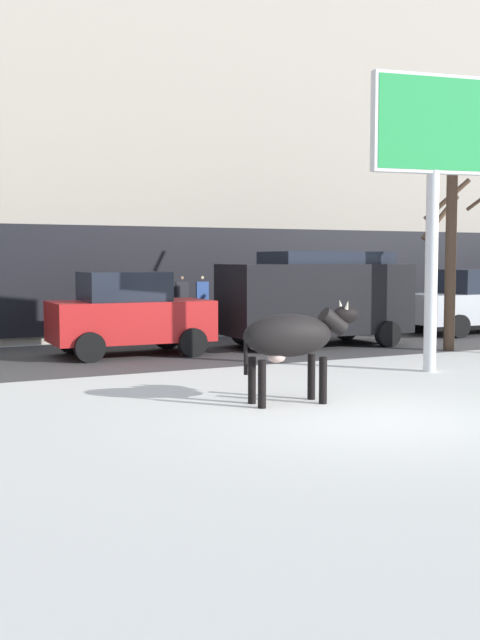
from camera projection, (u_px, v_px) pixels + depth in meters
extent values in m
plane|color=silver|center=(369.00, 419.00, 10.56)|extent=(120.00, 120.00, 0.00)
cube|color=#423F3F|center=(156.00, 353.00, 17.80)|extent=(60.00, 5.60, 0.01)
cube|color=#A39989|center=(80.00, 108.00, 22.67)|extent=(44.00, 6.00, 13.00)
cube|color=black|center=(114.00, 280.00, 20.34)|extent=(43.12, 0.10, 2.80)
ellipsoid|color=black|center=(288.00, 335.00, 11.56)|extent=(1.45, 0.74, 0.64)
cylinder|color=black|center=(311.00, 377.00, 11.97)|extent=(0.12, 0.12, 0.70)
cylinder|color=black|center=(323.00, 380.00, 11.61)|extent=(0.12, 0.12, 0.70)
cylinder|color=black|center=(252.00, 380.00, 11.62)|extent=(0.12, 0.12, 0.70)
cylinder|color=black|center=(262.00, 384.00, 11.26)|extent=(0.12, 0.12, 0.70)
cylinder|color=black|center=(333.00, 322.00, 11.81)|extent=(0.50, 0.31, 0.44)
ellipsoid|color=black|center=(346.00, 315.00, 11.89)|extent=(0.46, 0.28, 0.28)
cone|color=beige|center=(340.00, 304.00, 11.96)|extent=(0.07, 0.12, 0.15)
cone|color=beige|center=(347.00, 305.00, 11.76)|extent=(0.07, 0.12, 0.15)
cylinder|color=black|center=(246.00, 354.00, 11.35)|extent=(0.06, 0.06, 0.60)
ellipsoid|color=beige|center=(277.00, 356.00, 11.52)|extent=(0.30, 0.27, 0.20)
cylinder|color=silver|center=(431.00, 272.00, 14.82)|extent=(0.24, 0.24, 3.80)
cube|color=silver|center=(434.00, 124.00, 14.60)|extent=(2.52, 0.64, 1.82)
cube|color=green|center=(435.00, 124.00, 14.57)|extent=(2.39, 0.58, 1.70)
cube|color=red|center=(131.00, 321.00, 17.39)|extent=(3.56, 1.83, 0.90)
cube|color=#1E232D|center=(124.00, 286.00, 17.26)|extent=(1.85, 1.56, 0.64)
cylinder|color=black|center=(167.00, 336.00, 18.67)|extent=(0.65, 0.24, 0.64)
cylinder|color=black|center=(192.00, 342.00, 17.13)|extent=(0.65, 0.24, 0.64)
cylinder|color=black|center=(71.00, 340.00, 17.72)|extent=(0.65, 0.24, 0.64)
cylinder|color=black|center=(90.00, 347.00, 16.18)|extent=(0.65, 0.24, 0.64)
cube|color=black|center=(315.00, 299.00, 19.22)|extent=(4.67, 2.07, 1.70)
cube|color=#1E232D|center=(326.00, 258.00, 19.27)|extent=(3.06, 1.78, 0.30)
cylinder|color=black|center=(346.00, 328.00, 20.77)|extent=(0.65, 0.24, 0.64)
cylinder|color=black|center=(388.00, 334.00, 19.05)|extent=(0.65, 0.24, 0.64)
cylinder|color=black|center=(244.00, 332.00, 19.53)|extent=(0.65, 0.24, 0.64)
cylinder|color=black|center=(279.00, 339.00, 17.80)|extent=(0.65, 0.24, 0.64)
cube|color=#B7BABF|center=(476.00, 308.00, 22.53)|extent=(4.26, 1.92, 0.84)
cube|color=#1E232D|center=(477.00, 281.00, 22.47)|extent=(2.06, 1.62, 0.68)
cylinder|color=black|center=(418.00, 322.00, 22.79)|extent=(0.65, 0.24, 0.64)
cylinder|color=black|center=(459.00, 326.00, 21.20)|extent=(0.65, 0.24, 0.64)
cylinder|color=#282833|center=(181.00, 322.00, 21.31)|extent=(0.24, 0.24, 0.88)
cube|color=#232328|center=(181.00, 294.00, 21.25)|extent=(0.36, 0.22, 0.64)
sphere|color=#9E7051|center=(181.00, 278.00, 21.22)|extent=(0.20, 0.20, 0.20)
cylinder|color=#282833|center=(89.00, 325.00, 20.16)|extent=(0.24, 0.24, 0.88)
cube|color=maroon|center=(88.00, 296.00, 20.10)|extent=(0.36, 0.22, 0.64)
sphere|color=beige|center=(88.00, 279.00, 20.06)|extent=(0.20, 0.20, 0.20)
cylinder|color=#282833|center=(201.00, 321.00, 21.58)|extent=(0.24, 0.24, 0.88)
cube|color=#2D4C93|center=(201.00, 293.00, 21.52)|extent=(0.36, 0.22, 0.64)
sphere|color=beige|center=(201.00, 278.00, 21.49)|extent=(0.20, 0.20, 0.20)
cylinder|color=#4C3828|center=(478.00, 128.00, 17.29)|extent=(0.14, 1.02, 1.04)
cylinder|color=#4C3828|center=(451.00, 257.00, 18.19)|extent=(0.25, 0.25, 4.36)
cylinder|color=#4C3828|center=(447.00, 200.00, 18.59)|extent=(1.01, 0.64, 1.01)
cylinder|color=#4C3828|center=(440.00, 218.00, 18.55)|extent=(1.01, 0.25, 1.09)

